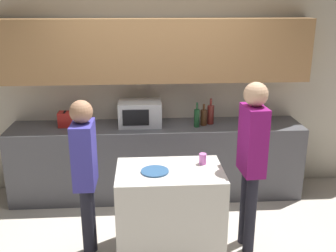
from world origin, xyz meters
TOP-DOWN VIEW (x-y plane):
  - back_wall at (0.00, 1.66)m, footprint 6.40×0.40m
  - back_counter at (0.00, 1.39)m, footprint 3.60×0.62m
  - kitchen_island at (0.07, 0.14)m, footprint 1.00×0.66m
  - microwave at (-0.20, 1.43)m, footprint 0.52×0.39m
  - toaster at (-1.06, 1.43)m, footprint 0.26×0.16m
  - potted_plant at (1.32, 1.43)m, footprint 0.14×0.14m
  - bottle_0 at (0.48, 1.31)m, footprint 0.07×0.07m
  - bottle_1 at (0.58, 1.37)m, footprint 0.08×0.08m
  - bottle_2 at (0.67, 1.42)m, footprint 0.08×0.08m
  - plate_on_island at (-0.07, 0.10)m, footprint 0.26×0.26m
  - cup_0 at (0.40, 0.26)m, footprint 0.07×0.07m
  - person_left at (-0.71, 0.15)m, footprint 0.21×0.34m
  - person_center at (0.85, 0.18)m, footprint 0.22×0.35m

SIDE VIEW (x-z plane):
  - kitchen_island at x=0.07m, z-range 0.00..0.90m
  - back_counter at x=0.00m, z-range 0.00..0.93m
  - plate_on_island at x=-0.07m, z-range 0.90..0.91m
  - person_left at x=-0.71m, z-range 0.14..1.72m
  - cup_0 at x=0.40m, z-range 0.90..1.00m
  - toaster at x=-1.06m, z-range 0.93..1.11m
  - person_center at x=0.85m, z-range 0.17..1.88m
  - bottle_1 at x=0.58m, z-range 0.90..1.17m
  - bottle_0 at x=0.48m, z-range 0.89..1.20m
  - bottle_2 at x=0.67m, z-range 0.89..1.22m
  - microwave at x=-0.20m, z-range 0.93..1.23m
  - potted_plant at x=1.32m, z-range 0.93..1.33m
  - back_wall at x=0.00m, z-range 0.19..2.89m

